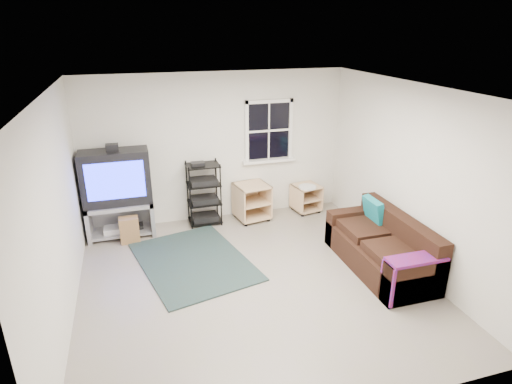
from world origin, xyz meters
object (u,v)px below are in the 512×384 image
object	(u,v)px
tv_unit	(117,187)
side_table_right	(305,196)
av_rack	(204,197)
side_table_left	(251,200)
sofa	(382,248)

from	to	relation	value
tv_unit	side_table_right	distance (m)	3.39
av_rack	side_table_right	size ratio (longest dim) A/B	2.08
side_table_left	side_table_right	distance (m)	1.08
side_table_left	side_table_right	size ratio (longest dim) A/B	1.22
av_rack	side_table_right	world-z (taller)	av_rack
tv_unit	sofa	distance (m)	4.24
tv_unit	side_table_left	xyz separation A→B (m)	(2.26, 0.03, -0.51)
side_table_right	side_table_left	bearing A→B (deg)	-178.67
side_table_left	sofa	bearing A→B (deg)	-58.38
av_rack	sofa	bearing A→B (deg)	-45.37
tv_unit	side_table_left	size ratio (longest dim) A/B	2.39
tv_unit	side_table_right	xyz separation A→B (m)	(3.34, 0.06, -0.57)
av_rack	tv_unit	bearing A→B (deg)	-177.41
sofa	side_table_left	bearing A→B (deg)	121.62
tv_unit	av_rack	distance (m)	1.47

